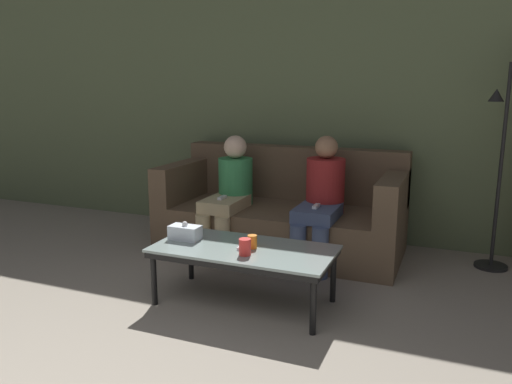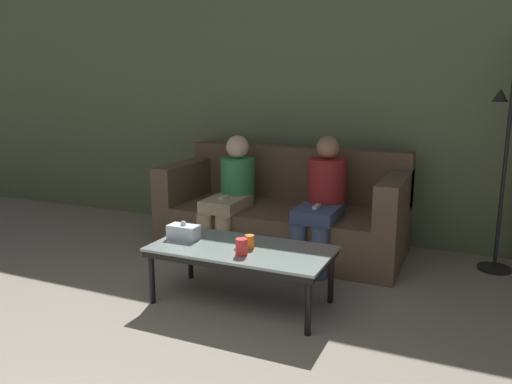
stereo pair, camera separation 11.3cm
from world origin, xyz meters
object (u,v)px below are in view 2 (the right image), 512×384
cup_near_left (250,242)px  coffee_table (241,253)px  standing_lamp (509,146)px  seated_person_mid_left (323,198)px  tissue_box (184,232)px  seated_person_left_end (232,191)px  game_remote (241,246)px  couch (285,214)px  cup_near_right (241,247)px

cup_near_left → coffee_table: bearing=-175.5°
coffee_table → standing_lamp: bearing=40.9°
standing_lamp → seated_person_mid_left: standing_lamp is taller
tissue_box → seated_person_mid_left: 1.23m
seated_person_mid_left → seated_person_left_end: bearing=-179.3°
cup_near_left → game_remote: 0.07m
coffee_table → seated_person_mid_left: size_ratio=1.14×
seated_person_mid_left → tissue_box: bearing=-126.3°
tissue_box → seated_person_mid_left: seated_person_mid_left is taller
couch → game_remote: 1.25m
couch → coffee_table: size_ratio=1.75×
seated_person_mid_left → cup_near_left: bearing=-101.9°
cup_near_right → seated_person_mid_left: size_ratio=0.10×
game_remote → seated_person_left_end: bearing=119.9°
cup_near_left → tissue_box: size_ratio=0.41×
couch → seated_person_mid_left: seated_person_mid_left is taller
coffee_table → game_remote: size_ratio=8.13×
couch → cup_near_right: size_ratio=19.60×
couch → seated_person_mid_left: bearing=-29.6°
standing_lamp → seated_person_mid_left: (-1.36, -0.41, -0.45)m
cup_near_left → tissue_box: 0.52m
cup_near_left → standing_lamp: size_ratio=0.05×
cup_near_left → tissue_box: tissue_box is taller
coffee_table → seated_person_left_end: seated_person_left_end is taller
game_remote → standing_lamp: (1.63, 1.41, 0.61)m
cup_near_left → tissue_box: bearing=179.5°
tissue_box → standing_lamp: 2.58m
game_remote → seated_person_left_end: seated_person_left_end is taller
cup_near_left → seated_person_mid_left: size_ratio=0.09×
seated_person_left_end → seated_person_mid_left: (0.84, 0.01, 0.01)m
couch → coffee_table: 1.25m
coffee_table → seated_person_left_end: bearing=119.9°
coffee_table → tissue_box: tissue_box is taller
game_remote → standing_lamp: 2.24m
tissue_box → seated_person_left_end: (-0.11, 0.98, 0.10)m
standing_lamp → seated_person_left_end: size_ratio=1.60×
cup_near_right → tissue_box: 0.55m
cup_near_right → standing_lamp: (1.56, 1.55, 0.56)m
standing_lamp → seated_person_mid_left: bearing=-163.2°
tissue_box → cup_near_left: bearing=-0.5°
game_remote → standing_lamp: standing_lamp is taller
couch → cup_near_right: 1.40m
coffee_table → cup_near_right: 0.18m
tissue_box → cup_near_right: bearing=-15.8°
standing_lamp → couch: bearing=-174.4°
coffee_table → cup_near_left: size_ratio=13.44×
coffee_table → tissue_box: bearing=178.9°
game_remote → seated_person_mid_left: 1.05m
game_remote → seated_person_left_end: 1.15m
coffee_table → seated_person_left_end: size_ratio=1.18×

